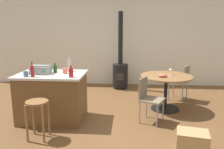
% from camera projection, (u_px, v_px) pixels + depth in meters
% --- Properties ---
extents(ground_plane, '(8.80, 8.80, 0.00)m').
position_uv_depth(ground_plane, '(102.00, 119.00, 4.54)').
color(ground_plane, brown).
extents(back_wall, '(8.00, 0.10, 2.70)m').
position_uv_depth(back_wall, '(112.00, 41.00, 7.04)').
color(back_wall, silver).
rests_on(back_wall, ground_plane).
extents(kitchen_island, '(1.26, 0.88, 0.92)m').
position_uv_depth(kitchen_island, '(52.00, 97.00, 4.43)').
color(kitchen_island, brown).
rests_on(kitchen_island, ground_plane).
extents(wooden_stool, '(0.35, 0.35, 0.64)m').
position_uv_depth(wooden_stool, '(37.00, 111.00, 3.67)').
color(wooden_stool, olive).
rests_on(wooden_stool, ground_plane).
extents(dining_table, '(1.11, 1.11, 0.76)m').
position_uv_depth(dining_table, '(166.00, 83.00, 4.96)').
color(dining_table, black).
rests_on(dining_table, ground_plane).
extents(folding_chair_near, '(0.54, 0.54, 0.85)m').
position_uv_depth(folding_chair_near, '(149.00, 97.00, 4.33)').
color(folding_chair_near, '#7F705B').
rests_on(folding_chair_near, ground_plane).
extents(folding_chair_far, '(0.55, 0.55, 0.87)m').
position_uv_depth(folding_chair_far, '(181.00, 80.00, 5.58)').
color(folding_chair_far, '#7F705B').
rests_on(folding_chair_far, ground_plane).
extents(wood_stove, '(0.44, 0.45, 2.20)m').
position_uv_depth(wood_stove, '(120.00, 70.00, 6.67)').
color(wood_stove, black).
rests_on(wood_stove, ground_plane).
extents(toolbox, '(0.37, 0.22, 0.16)m').
position_uv_depth(toolbox, '(41.00, 70.00, 4.29)').
color(toolbox, gray).
rests_on(toolbox, kitchen_island).
extents(bottle_0, '(0.07, 0.07, 0.19)m').
position_uv_depth(bottle_0, '(55.00, 69.00, 4.40)').
color(bottle_0, '#194C23').
rests_on(bottle_0, kitchen_island).
extents(bottle_1, '(0.07, 0.07, 0.32)m').
position_uv_depth(bottle_1, '(69.00, 65.00, 4.52)').
color(bottle_1, '#B7B2AD').
rests_on(bottle_1, kitchen_island).
extents(bottle_2, '(0.08, 0.08, 0.21)m').
position_uv_depth(bottle_2, '(71.00, 73.00, 4.01)').
color(bottle_2, maroon).
rests_on(bottle_2, kitchen_island).
extents(bottle_3, '(0.06, 0.06, 0.27)m').
position_uv_depth(bottle_3, '(32.00, 71.00, 4.02)').
color(bottle_3, maroon).
rests_on(bottle_3, kitchen_island).
extents(cup_0, '(0.12, 0.09, 0.10)m').
position_uv_depth(cup_0, '(65.00, 71.00, 4.34)').
color(cup_0, '#DB6651').
rests_on(cup_0, kitchen_island).
extents(cup_1, '(0.11, 0.07, 0.10)m').
position_uv_depth(cup_1, '(32.00, 70.00, 4.46)').
color(cup_1, '#383838').
rests_on(cup_1, kitchen_island).
extents(cup_2, '(0.11, 0.08, 0.10)m').
position_uv_depth(cup_2, '(26.00, 74.00, 4.07)').
color(cup_2, '#4C7099').
rests_on(cup_2, kitchen_island).
extents(wine_glass, '(0.07, 0.07, 0.14)m').
position_uv_depth(wine_glass, '(171.00, 70.00, 4.96)').
color(wine_glass, silver).
rests_on(wine_glass, dining_table).
extents(serving_bowl, '(0.18, 0.18, 0.07)m').
position_uv_depth(serving_bowl, '(162.00, 75.00, 4.79)').
color(serving_bowl, '#DB6651').
rests_on(serving_bowl, dining_table).
extents(cardboard_box, '(0.50, 0.42, 0.32)m').
position_uv_depth(cardboard_box, '(192.00, 142.00, 3.32)').
color(cardboard_box, tan).
rests_on(cardboard_box, ground_plane).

